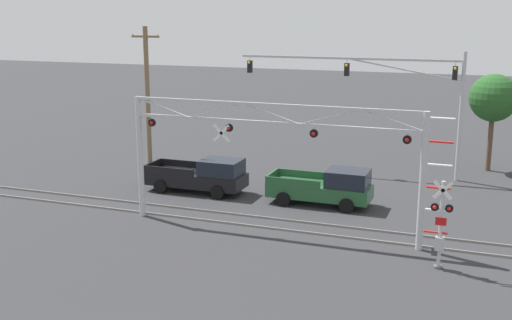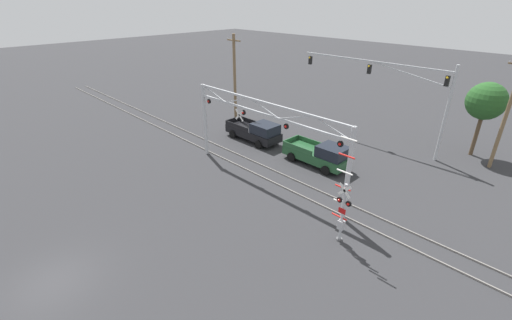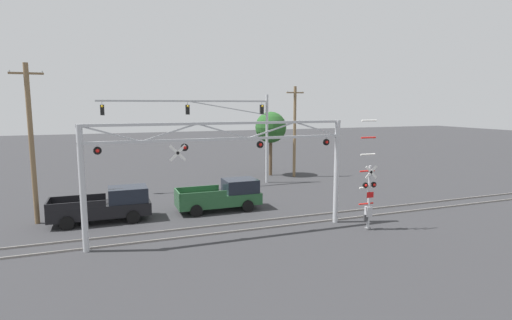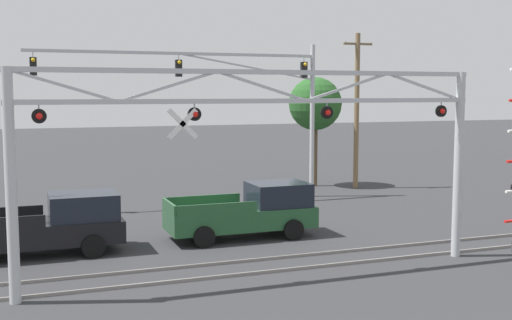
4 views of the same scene
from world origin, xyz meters
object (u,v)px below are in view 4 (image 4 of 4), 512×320
Objects in this scene: pickup_truck_following at (48,226)px; utility_pole_right at (357,109)px; pickup_truck_lead at (250,211)px; background_tree_beyond_span at (315,104)px; crossing_gantry at (263,141)px; traffic_signal_span at (246,90)px.

pickup_truck_following is 0.66× the size of utility_pole_right.
pickup_truck_lead is 0.63× the size of utility_pole_right.
utility_pole_right reaches higher than background_tree_beyond_span.
pickup_truck_lead is 14.30m from utility_pole_right.
pickup_truck_following is 0.91× the size of background_tree_beyond_span.
background_tree_beyond_span is (9.57, 16.40, 0.71)m from crossing_gantry.
crossing_gantry is at bearing -40.67° from pickup_truck_following.
background_tree_beyond_span is (5.46, 3.40, -0.83)m from traffic_signal_span.
background_tree_beyond_span reaches higher than pickup_truck_lead.
pickup_truck_following is at bearing -141.58° from traffic_signal_span.
background_tree_beyond_span is (-1.84, 1.62, 0.25)m from utility_pole_right.
traffic_signal_span is 2.25× the size of background_tree_beyond_span.
pickup_truck_following is (-10.00, -7.93, -4.63)m from traffic_signal_span.
pickup_truck_following is at bearing -179.47° from pickup_truck_lead.
traffic_signal_span is 1.63× the size of utility_pole_right.
pickup_truck_following is 19.55m from background_tree_beyond_span.
background_tree_beyond_span is at bearing 31.92° from traffic_signal_span.
traffic_signal_span reaches higher than crossing_gantry.
traffic_signal_span is at bearing 72.47° from crossing_gantry.
pickup_truck_following is at bearing -143.76° from background_tree_beyond_span.
background_tree_beyond_span is at bearing 54.28° from pickup_truck_lead.
background_tree_beyond_span is (15.46, 11.33, 3.80)m from pickup_truck_following.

